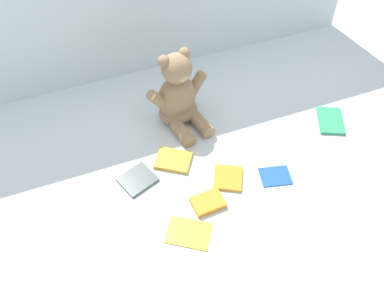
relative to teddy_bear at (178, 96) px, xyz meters
The scene contains 9 objects.
ground_plane 0.17m from the teddy_bear, 110.33° to the right, with size 3.20×3.20×0.00m, color silver.
teddy_bear is the anchor object (origin of this frame).
book_case_0 0.24m from the teddy_bear, 115.15° to the right, with size 0.09×0.12×0.01m, color gold.
book_case_1 0.34m from the teddy_bear, 135.48° to the right, with size 0.10×0.11×0.01m, color #4A5754.
book_case_2 0.35m from the teddy_bear, 80.36° to the right, with size 0.09×0.10×0.01m, color gold.
book_case_3 0.58m from the teddy_bear, 23.01° to the right, with size 0.09×0.14×0.01m, color #339A68.
book_case_4 0.44m from the teddy_bear, 60.87° to the right, with size 0.08×0.10×0.01m, color blue.
book_case_5 0.41m from the teddy_bear, 96.32° to the right, with size 0.07×0.10×0.02m, color orange.
book_case_6 0.50m from the teddy_bear, 106.47° to the right, with size 0.10×0.13×0.01m, color yellow.
Camera 1 is at (-0.31, -0.95, 1.16)m, focal length 39.91 mm.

